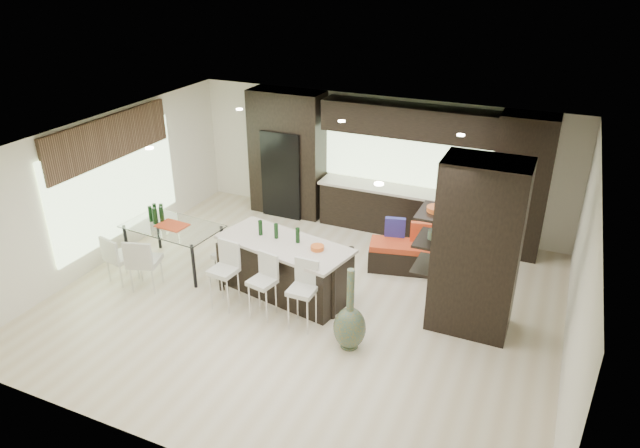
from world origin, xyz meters
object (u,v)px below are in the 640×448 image
at_px(stool_mid, 263,293).
at_px(dining_table, 175,246).
at_px(kitchen_island, 285,268).
at_px(floor_vase, 350,309).
at_px(stool_right, 302,302).
at_px(stool_left, 224,282).
at_px(chair_end, 230,258).
at_px(chair_near, 145,265).
at_px(bench, 408,257).
at_px(chair_far, 122,260).

xyz_separation_m(stool_mid, dining_table, (-2.24, 0.75, -0.01)).
bearing_deg(kitchen_island, dining_table, -167.79).
bearing_deg(floor_vase, stool_right, 168.38).
bearing_deg(kitchen_island, stool_left, -120.00).
distance_m(stool_left, chair_end, 0.84).
bearing_deg(dining_table, chair_near, -85.33).
relative_size(stool_left, chair_near, 1.01).
height_order(stool_left, stool_mid, stool_left).
height_order(stool_mid, chair_end, chair_end).
distance_m(stool_mid, bench, 2.89).
distance_m(chair_near, chair_far, 0.54).
xyz_separation_m(floor_vase, chair_near, (-3.78, 0.12, -0.20)).
bearing_deg(stool_mid, stool_right, 10.10).
relative_size(stool_left, chair_end, 1.05).
xyz_separation_m(kitchen_island, chair_end, (-1.06, -0.03, -0.04)).
distance_m(stool_left, bench, 3.35).
bearing_deg(stool_right, kitchen_island, 131.29).
xyz_separation_m(chair_near, chair_end, (1.17, 0.81, -0.02)).
bearing_deg(chair_far, chair_near, 9.84).
relative_size(stool_right, dining_table, 0.52).
bearing_deg(chair_end, stool_mid, -117.68).
xyz_separation_m(stool_left, chair_far, (-2.08, -0.03, -0.04)).
bearing_deg(chair_far, dining_table, 67.71).
distance_m(stool_mid, floor_vase, 1.56).
xyz_separation_m(stool_mid, chair_end, (-1.06, 0.75, 0.01)).
xyz_separation_m(dining_table, chair_end, (1.17, 0.00, 0.02)).
relative_size(kitchen_island, stool_left, 2.49).
distance_m(kitchen_island, stool_left, 1.05).
height_order(chair_near, chair_end, chair_near).
distance_m(stool_mid, stool_right, 0.70).
bearing_deg(chair_end, stool_left, -146.65).
bearing_deg(kitchen_island, floor_vase, -20.47).
bearing_deg(floor_vase, kitchen_island, 148.09).
distance_m(stool_left, chair_near, 1.55).
bearing_deg(chair_near, stool_right, -15.52).
relative_size(stool_left, stool_mid, 1.06).
height_order(stool_right, chair_end, stool_right).
relative_size(stool_mid, bench, 0.62).
xyz_separation_m(bench, chair_far, (-4.46, -2.39, 0.14)).
height_order(stool_right, chair_near, chair_near).
relative_size(stool_left, dining_table, 0.53).
relative_size(bench, dining_table, 0.80).
bearing_deg(kitchen_island, chair_far, -152.18).
distance_m(stool_right, bench, 2.56).
height_order(stool_left, chair_near, stool_left).
xyz_separation_m(stool_mid, bench, (1.68, 2.34, -0.16)).
height_order(kitchen_island, bench, kitchen_island).
bearing_deg(dining_table, floor_vase, -9.10).
bearing_deg(dining_table, kitchen_island, 5.45).
height_order(stool_right, dining_table, stool_right).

